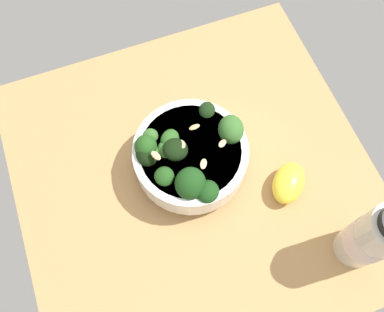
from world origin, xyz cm
name	(u,v)px	position (x,y,z in cm)	size (l,w,h in cm)	color
ground_plane	(195,181)	(0.00, 0.00, -2.40)	(59.78, 59.78, 4.80)	tan
bowl_of_broccoli	(190,156)	(0.06, -2.06, 4.66)	(19.27, 19.54, 10.74)	white
lemon_wedge	(288,183)	(-13.87, 7.19, 1.95)	(7.55, 5.08, 3.90)	yellow
bottle_tall	(373,238)	(-19.48, 20.31, 7.95)	(6.56, 6.56, 17.14)	beige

